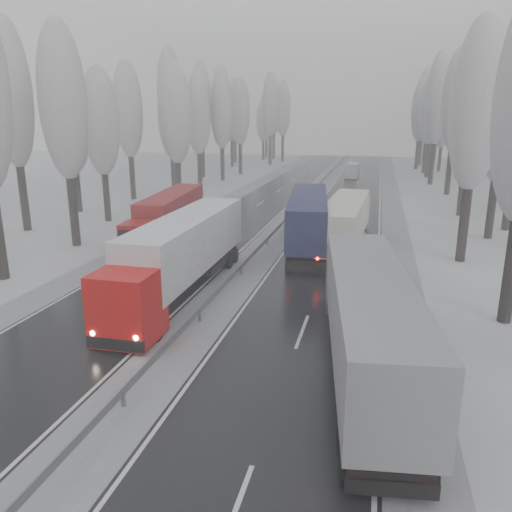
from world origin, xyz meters
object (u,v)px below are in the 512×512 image
at_px(truck_red_white, 182,251).
at_px(truck_blue_box, 308,216).
at_px(truck_cream_box, 347,220).
at_px(truck_red_red, 169,215).
at_px(truck_grey_tarp, 366,311).
at_px(box_truck_distant, 352,170).

bearing_deg(truck_red_white, truck_blue_box, 65.60).
bearing_deg(truck_cream_box, truck_red_white, -122.34).
distance_m(truck_blue_box, truck_red_white, 13.71).
xyz_separation_m(truck_blue_box, truck_cream_box, (3.01, -0.19, -0.15)).
relative_size(truck_blue_box, truck_cream_box, 1.07).
bearing_deg(truck_red_red, truck_grey_tarp, -54.98).
relative_size(truck_cream_box, truck_red_red, 1.04).
distance_m(truck_cream_box, box_truck_distant, 50.06).
height_order(truck_cream_box, box_truck_distant, truck_cream_box).
relative_size(truck_grey_tarp, truck_cream_box, 1.07).
distance_m(truck_grey_tarp, truck_blue_box, 19.97).
xyz_separation_m(truck_grey_tarp, truck_red_white, (-10.58, 6.82, 0.04)).
bearing_deg(truck_red_white, truck_red_red, 116.25).
distance_m(truck_grey_tarp, box_truck_distant, 69.28).
bearing_deg(truck_blue_box, box_truck_distant, 82.44).
bearing_deg(truck_grey_tarp, truck_cream_box, 88.41).
xyz_separation_m(truck_grey_tarp, truck_red_red, (-16.42, 18.48, -0.25)).
distance_m(truck_blue_box, truck_cream_box, 3.02).
height_order(truck_blue_box, truck_cream_box, truck_blue_box).
bearing_deg(truck_grey_tarp, truck_red_red, 124.12).
bearing_deg(truck_cream_box, truck_grey_tarp, -81.52).
bearing_deg(truck_red_white, truck_grey_tarp, -33.12).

